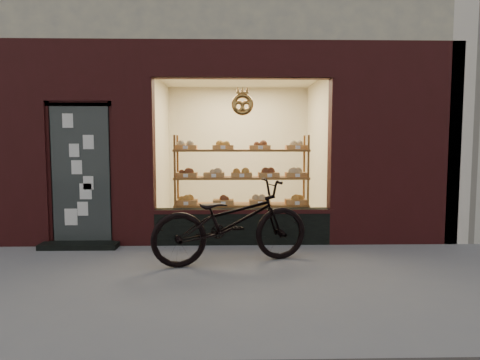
{
  "coord_description": "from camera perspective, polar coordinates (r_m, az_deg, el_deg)",
  "views": [
    {
      "loc": [
        0.25,
        -4.46,
        1.58
      ],
      "look_at": [
        0.41,
        2.0,
        1.01
      ],
      "focal_mm": 32.0,
      "sensor_mm": 36.0,
      "label": 1
    }
  ],
  "objects": [
    {
      "name": "ground",
      "position": [
        4.74,
        -4.54,
        -14.45
      ],
      "size": [
        90.0,
        90.0,
        0.0
      ],
      "primitive_type": "plane",
      "color": "slate"
    },
    {
      "name": "bicycle",
      "position": [
        5.61,
        -1.18,
        -5.57
      ],
      "size": [
        2.21,
        1.27,
        1.1
      ],
      "primitive_type": "imported",
      "rotation": [
        0.0,
        0.0,
        1.84
      ],
      "color": "black",
      "rests_on": "ground"
    },
    {
      "name": "display_shelf",
      "position": [
        7.05,
        0.19,
        -0.78
      ],
      "size": [
        2.2,
        0.45,
        1.7
      ],
      "color": "brown",
      "rests_on": "ground"
    }
  ]
}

